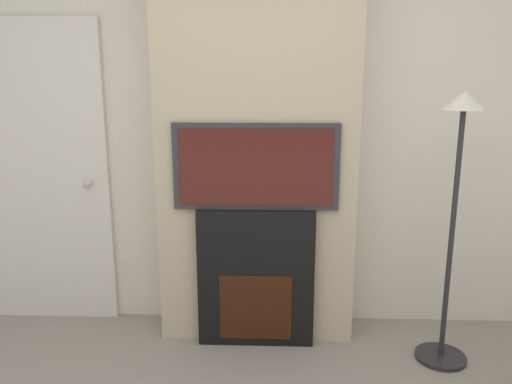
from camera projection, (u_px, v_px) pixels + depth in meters
The scene contains 6 objects.
wall_back at pixel (258, 125), 3.25m from camera, with size 6.00×0.06×2.70m.
chimney_breast at pixel (257, 128), 3.06m from camera, with size 1.22×0.32×2.70m.
fireplace at pixel (256, 277), 3.11m from camera, with size 0.72×0.15×0.88m.
television at pixel (256, 167), 2.95m from camera, with size 0.98×0.07×0.52m.
floor_lamp at pixel (456, 190), 2.77m from camera, with size 0.30×0.30×1.58m.
entry_door at pixel (44, 176), 3.33m from camera, with size 0.88×0.09×2.02m.
Camera 1 is at (0.11, -1.23, 1.66)m, focal length 35.00 mm.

